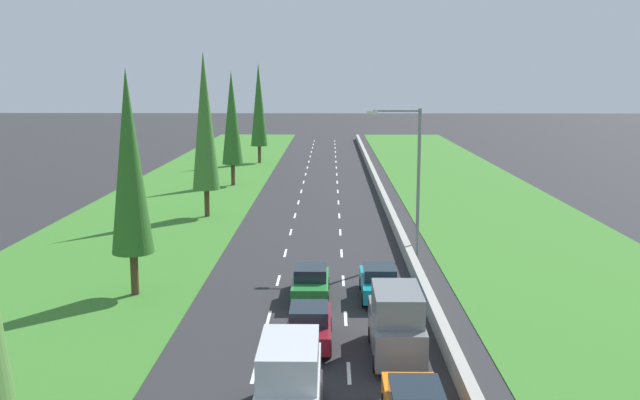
% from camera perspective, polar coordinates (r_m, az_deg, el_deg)
% --- Properties ---
extents(ground_plane, '(300.00, 300.00, 0.00)m').
position_cam_1_polar(ground_plane, '(64.59, -0.08, 0.26)').
color(ground_plane, '#28282B').
rests_on(ground_plane, ground).
extents(grass_verge_left, '(14.00, 140.00, 0.04)m').
position_cam_1_polar(grass_verge_left, '(66.02, -11.13, 0.30)').
color(grass_verge_left, '#387528').
rests_on(grass_verge_left, ground).
extents(grass_verge_right, '(14.00, 140.00, 0.04)m').
position_cam_1_polar(grass_verge_right, '(65.94, 12.49, 0.24)').
color(grass_verge_right, '#387528').
rests_on(grass_verge_right, ground).
extents(median_barrier, '(0.44, 120.00, 0.85)m').
position_cam_1_polar(median_barrier, '(64.68, 4.97, 0.62)').
color(median_barrier, '#9E9B93').
rests_on(median_barrier, ground).
extents(lane_markings, '(3.64, 116.00, 0.01)m').
position_cam_1_polar(lane_markings, '(64.59, -0.08, 0.27)').
color(lane_markings, white).
rests_on(lane_markings, ground).
extents(silver_van_centre_lane, '(1.96, 4.90, 2.82)m').
position_cam_1_polar(silver_van_centre_lane, '(22.84, -2.47, -14.47)').
color(silver_van_centre_lane, silver).
rests_on(silver_van_centre_lane, ground).
extents(maroon_sedan_centre_lane, '(1.82, 4.50, 1.64)m').
position_cam_1_polar(maroon_sedan_centre_lane, '(29.36, -0.86, -10.03)').
color(maroon_sedan_centre_lane, maroon).
rests_on(maroon_sedan_centre_lane, ground).
extents(green_sedan_centre_lane, '(1.82, 4.50, 1.64)m').
position_cam_1_polar(green_sedan_centre_lane, '(35.15, -0.76, -6.64)').
color(green_sedan_centre_lane, '#237A33').
rests_on(green_sedan_centre_lane, ground).
extents(grey_van_right_lane, '(1.96, 4.90, 2.82)m').
position_cam_1_polar(grey_van_right_lane, '(27.99, 6.16, -9.83)').
color(grey_van_right_lane, slate).
rests_on(grey_van_right_lane, ground).
extents(teal_sedan_right_lane, '(1.82, 4.50, 1.64)m').
position_cam_1_polar(teal_sedan_right_lane, '(35.30, 4.79, -6.60)').
color(teal_sedan_right_lane, teal).
rests_on(teal_sedan_right_lane, ground).
extents(poplar_tree_second, '(2.08, 2.08, 11.28)m').
position_cam_1_polar(poplar_tree_second, '(35.67, -15.12, 2.92)').
color(poplar_tree_second, '#4C3823').
rests_on(poplar_tree_second, ground).
extents(poplar_tree_third, '(2.12, 2.12, 12.80)m').
position_cam_1_polar(poplar_tree_third, '(55.14, -9.28, 6.28)').
color(poplar_tree_third, '#4C3823').
rests_on(poplar_tree_third, ground).
extents(poplar_tree_fourth, '(2.09, 2.09, 11.43)m').
position_cam_1_polar(poplar_tree_fourth, '(71.14, -7.12, 6.56)').
color(poplar_tree_fourth, '#4C3823').
rests_on(poplar_tree_fourth, ground).
extents(poplar_tree_fifth, '(2.11, 2.11, 12.54)m').
position_cam_1_polar(poplar_tree_fifth, '(89.71, -4.96, 7.64)').
color(poplar_tree_fifth, '#4C3823').
rests_on(poplar_tree_fifth, ground).
extents(street_light_mast, '(3.20, 0.28, 9.00)m').
position_cam_1_polar(street_light_mast, '(42.45, 7.50, 2.26)').
color(street_light_mast, gray).
rests_on(street_light_mast, ground).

